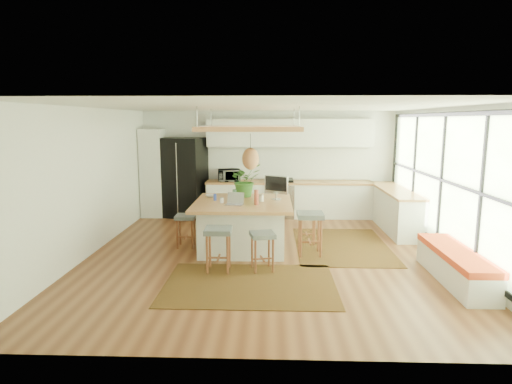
{
  "coord_description": "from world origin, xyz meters",
  "views": [
    {
      "loc": [
        0.09,
        -7.6,
        2.47
      ],
      "look_at": [
        -0.2,
        0.5,
        1.1
      ],
      "focal_mm": 29.88,
      "sensor_mm": 36.0,
      "label": 1
    }
  ],
  "objects_px": {
    "laptop": "(234,199)",
    "fridge": "(185,181)",
    "microwave": "(229,174)",
    "island_plant": "(245,184)",
    "island": "(243,225)",
    "monitor": "(276,187)",
    "stool_right_back": "(307,226)",
    "stool_near_right": "(262,250)",
    "stool_left_side": "(186,229)",
    "stool_near_left": "(219,250)",
    "stool_right_front": "(310,236)"
  },
  "relations": [
    {
      "from": "laptop",
      "to": "fridge",
      "type": "bearing_deg",
      "value": 126.92
    },
    {
      "from": "microwave",
      "to": "island_plant",
      "type": "height_order",
      "value": "island_plant"
    },
    {
      "from": "fridge",
      "to": "island",
      "type": "xyz_separation_m",
      "value": [
        1.69,
        -2.77,
        -0.46
      ]
    },
    {
      "from": "fridge",
      "to": "monitor",
      "type": "xyz_separation_m",
      "value": [
        2.33,
        -2.54,
        0.26
      ]
    },
    {
      "from": "monitor",
      "to": "microwave",
      "type": "bearing_deg",
      "value": 145.39
    },
    {
      "from": "island_plant",
      "to": "island",
      "type": "bearing_deg",
      "value": -90.97
    },
    {
      "from": "fridge",
      "to": "stool_right_back",
      "type": "xyz_separation_m",
      "value": [
        2.95,
        -2.39,
        -0.57
      ]
    },
    {
      "from": "island",
      "to": "microwave",
      "type": "height_order",
      "value": "microwave"
    },
    {
      "from": "fridge",
      "to": "stool_near_right",
      "type": "bearing_deg",
      "value": -47.98
    },
    {
      "from": "stool_left_side",
      "to": "microwave",
      "type": "distance_m",
      "value": 2.85
    },
    {
      "from": "monitor",
      "to": "microwave",
      "type": "xyz_separation_m",
      "value": [
        -1.17,
        2.52,
        -0.08
      ]
    },
    {
      "from": "stool_near_right",
      "to": "laptop",
      "type": "bearing_deg",
      "value": 121.29
    },
    {
      "from": "fridge",
      "to": "laptop",
      "type": "relative_size",
      "value": 6.04
    },
    {
      "from": "fridge",
      "to": "island",
      "type": "height_order",
      "value": "fridge"
    },
    {
      "from": "laptop",
      "to": "island_plant",
      "type": "xyz_separation_m",
      "value": [
        0.15,
        0.89,
        0.15
      ]
    },
    {
      "from": "stool_near_right",
      "to": "stool_left_side",
      "type": "relative_size",
      "value": 1.01
    },
    {
      "from": "stool_near_left",
      "to": "laptop",
      "type": "height_order",
      "value": "laptop"
    },
    {
      "from": "monitor",
      "to": "microwave",
      "type": "height_order",
      "value": "monitor"
    },
    {
      "from": "stool_right_back",
      "to": "island_plant",
      "type": "bearing_deg",
      "value": 172.29
    },
    {
      "from": "fridge",
      "to": "island_plant",
      "type": "distance_m",
      "value": 2.81
    },
    {
      "from": "stool_near_left",
      "to": "stool_right_front",
      "type": "xyz_separation_m",
      "value": [
        1.58,
        0.92,
        0.0
      ]
    },
    {
      "from": "stool_right_back",
      "to": "stool_left_side",
      "type": "distance_m",
      "value": 2.42
    },
    {
      "from": "stool_left_side",
      "to": "laptop",
      "type": "relative_size",
      "value": 1.91
    },
    {
      "from": "island",
      "to": "stool_right_back",
      "type": "xyz_separation_m",
      "value": [
        1.26,
        0.38,
        -0.11
      ]
    },
    {
      "from": "stool_right_back",
      "to": "island_plant",
      "type": "distance_m",
      "value": 1.52
    },
    {
      "from": "stool_left_side",
      "to": "microwave",
      "type": "height_order",
      "value": "microwave"
    },
    {
      "from": "stool_near_left",
      "to": "fridge",
      "type": "bearing_deg",
      "value": 108.7
    },
    {
      "from": "stool_right_back",
      "to": "island_plant",
      "type": "relative_size",
      "value": 0.93
    },
    {
      "from": "stool_near_right",
      "to": "laptop",
      "type": "height_order",
      "value": "laptop"
    },
    {
      "from": "island",
      "to": "island_plant",
      "type": "xyz_separation_m",
      "value": [
        0.01,
        0.55,
        0.73
      ]
    },
    {
      "from": "island",
      "to": "laptop",
      "type": "bearing_deg",
      "value": -112.26
    },
    {
      "from": "fridge",
      "to": "island_plant",
      "type": "xyz_separation_m",
      "value": [
        1.7,
        -2.22,
        0.27
      ]
    },
    {
      "from": "island",
      "to": "stool_near_left",
      "type": "height_order",
      "value": "island"
    },
    {
      "from": "stool_near_right",
      "to": "fridge",
      "type": "bearing_deg",
      "value": 117.66
    },
    {
      "from": "island_plant",
      "to": "stool_right_front",
      "type": "bearing_deg",
      "value": -35.87
    },
    {
      "from": "stool_near_left",
      "to": "stool_right_back",
      "type": "relative_size",
      "value": 1.15
    },
    {
      "from": "island_plant",
      "to": "stool_near_right",
      "type": "bearing_deg",
      "value": -77.53
    },
    {
      "from": "stool_near_left",
      "to": "stool_near_right",
      "type": "distance_m",
      "value": 0.72
    },
    {
      "from": "monitor",
      "to": "stool_left_side",
      "type": "bearing_deg",
      "value": -144.39
    },
    {
      "from": "monitor",
      "to": "island_plant",
      "type": "height_order",
      "value": "island_plant"
    },
    {
      "from": "stool_right_back",
      "to": "laptop",
      "type": "relative_size",
      "value": 1.89
    },
    {
      "from": "stool_left_side",
      "to": "stool_right_front",
      "type": "bearing_deg",
      "value": -10.01
    },
    {
      "from": "monitor",
      "to": "island_plant",
      "type": "xyz_separation_m",
      "value": [
        -0.63,
        0.32,
        0.01
      ]
    },
    {
      "from": "fridge",
      "to": "island",
      "type": "relative_size",
      "value": 1.1
    },
    {
      "from": "stool_right_back",
      "to": "laptop",
      "type": "xyz_separation_m",
      "value": [
        -1.4,
        -0.72,
        0.7
      ]
    },
    {
      "from": "stool_right_front",
      "to": "microwave",
      "type": "relative_size",
      "value": 1.43
    },
    {
      "from": "fridge",
      "to": "stool_near_left",
      "type": "bearing_deg",
      "value": -56.93
    },
    {
      "from": "stool_right_back",
      "to": "microwave",
      "type": "bearing_deg",
      "value": 127.22
    },
    {
      "from": "island_plant",
      "to": "fridge",
      "type": "bearing_deg",
      "value": 127.45
    },
    {
      "from": "stool_left_side",
      "to": "monitor",
      "type": "distance_m",
      "value": 1.96
    }
  ]
}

